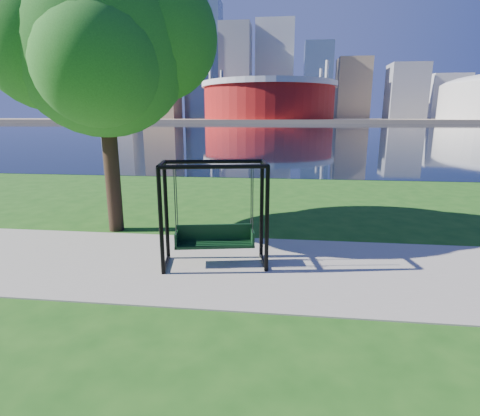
# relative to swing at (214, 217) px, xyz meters

# --- Properties ---
(ground) EXTENTS (900.00, 900.00, 0.00)m
(ground) POSITION_rel_swing_xyz_m (0.34, 0.45, -1.13)
(ground) COLOR #1E5114
(ground) RESTS_ON ground
(path) EXTENTS (120.00, 4.00, 0.03)m
(path) POSITION_rel_swing_xyz_m (0.34, -0.05, -1.12)
(path) COLOR #9E937F
(path) RESTS_ON ground
(river) EXTENTS (900.00, 180.00, 0.02)m
(river) POSITION_rel_swing_xyz_m (0.34, 102.45, -1.12)
(river) COLOR black
(river) RESTS_ON ground
(far_bank) EXTENTS (900.00, 228.00, 2.00)m
(far_bank) POSITION_rel_swing_xyz_m (0.34, 306.45, -0.13)
(far_bank) COLOR #937F60
(far_bank) RESTS_ON ground
(stadium) EXTENTS (83.00, 83.00, 32.00)m
(stadium) POSITION_rel_swing_xyz_m (-9.66, 235.45, 13.10)
(stadium) COLOR maroon
(stadium) RESTS_ON far_bank
(skyline) EXTENTS (392.00, 66.00, 96.50)m
(skyline) POSITION_rel_swing_xyz_m (-3.93, 319.84, 34.76)
(skyline) COLOR gray
(skyline) RESTS_ON far_bank
(swing) EXTENTS (2.43, 1.40, 2.34)m
(swing) POSITION_rel_swing_xyz_m (0.00, 0.00, 0.00)
(swing) COLOR black
(swing) RESTS_ON ground
(park_tree) EXTENTS (5.98, 5.40, 7.42)m
(park_tree) POSITION_rel_swing_xyz_m (-3.46, 2.38, 4.02)
(park_tree) COLOR black
(park_tree) RESTS_ON ground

